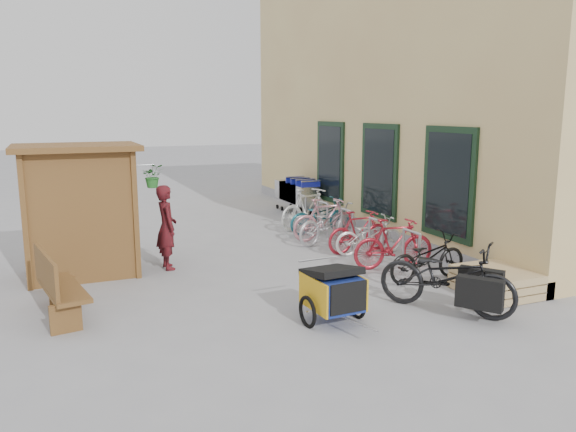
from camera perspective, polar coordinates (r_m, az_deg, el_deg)
name	(u,v)px	position (r m, az deg, el deg)	size (l,w,h in m)	color
ground	(296,292)	(9.50, 0.78, -7.71)	(80.00, 80.00, 0.00)	#949496
building	(446,92)	(16.30, 15.78, 12.03)	(6.07, 13.00, 7.00)	#DAC47D
kiosk	(74,192)	(10.82, -20.90, 2.30)	(2.49, 1.65, 2.40)	brown
bike_rack	(347,225)	(12.45, 6.01, -0.88)	(0.05, 5.35, 0.86)	#A5A8AD
pallet_stack	(496,282)	(9.95, 20.35, -6.28)	(1.00, 1.20, 0.40)	tan
bench	(57,285)	(8.85, -22.43, -6.49)	(0.74, 1.63, 1.00)	brown
shopping_carts	(296,192)	(16.56, 0.85, 2.46)	(0.61, 2.04, 1.09)	silver
child_trailer	(333,290)	(8.09, 4.59, -7.46)	(0.90, 1.50, 0.87)	#1C2B9A
cargo_bike	(448,277)	(8.78, 15.98, -6.01)	(1.79, 2.11, 1.09)	black
person_kiosk	(167,227)	(10.92, -12.24, -1.12)	(0.59, 0.39, 1.62)	maroon
bike_0	(428,257)	(10.29, 14.00, -4.10)	(0.57, 1.63, 0.86)	black
bike_1	(394,243)	(10.95, 10.69, -2.75)	(0.46, 1.63, 0.98)	maroon
bike_2	(369,235)	(11.96, 8.26, -1.95)	(0.54, 1.54, 0.81)	white
bike_3	(359,232)	(12.05, 7.25, -1.57)	(0.43, 1.53, 0.92)	maroon
bike_4	(328,223)	(12.85, 4.10, -0.73)	(0.61, 1.76, 0.92)	#A8A9AD
bike_5	(325,219)	(13.11, 3.82, -0.34)	(0.47, 1.66, 1.00)	pink
bike_6	(320,216)	(13.87, 3.28, 0.01)	(0.58, 1.65, 0.87)	#1A5B69
bike_7	(308,209)	(14.33, 2.04, 0.75)	(0.50, 1.76, 1.06)	white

